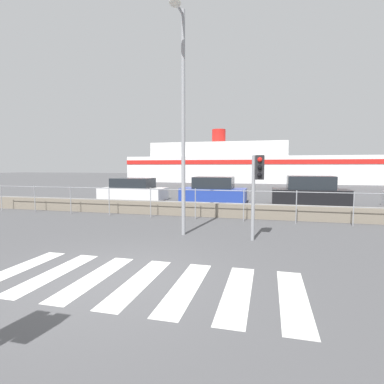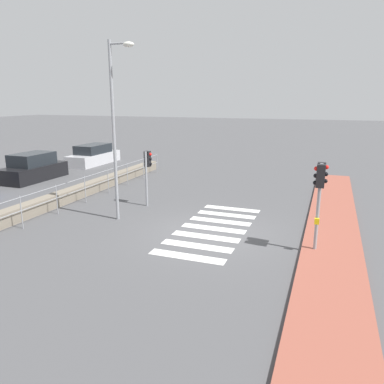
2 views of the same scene
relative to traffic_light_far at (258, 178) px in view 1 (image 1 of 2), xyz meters
name	(u,v)px [view 1 (image 1 of 2)]	position (x,y,z in m)	size (l,w,h in m)	color
ground_plane	(112,279)	(-2.50, -3.66, -1.78)	(160.00, 160.00, 0.00)	#4C4C4F
crosswalk	(139,282)	(-1.97, -3.66, -1.78)	(5.85, 2.40, 0.01)	silver
seawall	(200,209)	(-2.50, 3.78, -1.50)	(21.18, 0.55, 0.56)	slate
harbor_fence	(195,199)	(-2.50, 2.91, -0.97)	(19.10, 0.04, 1.24)	gray
traffic_light_far	(258,178)	(0.00, 0.00, 0.00)	(0.34, 0.32, 2.42)	gray
streetlamp	(182,99)	(-2.22, 0.05, 2.29)	(0.32, 1.04, 6.68)	gray
ferry_boat	(241,165)	(-3.27, 31.71, 0.45)	(31.54, 6.34, 7.03)	white
parked_car_white	(133,191)	(-7.99, 8.78, -1.20)	(4.09, 1.87, 1.36)	silver
parked_car_blue	(214,191)	(-2.83, 8.78, -1.15)	(3.81, 1.77, 1.49)	#233D9E
parked_car_black	(310,193)	(2.52, 8.78, -1.11)	(4.00, 1.77, 1.58)	black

